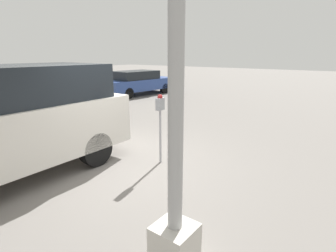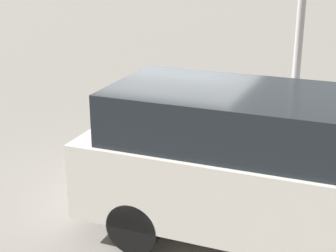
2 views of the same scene
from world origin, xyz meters
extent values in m
plane|color=slate|center=(0.00, 0.00, 0.00)|extent=(80.00, 80.00, 0.00)
cylinder|color=#9E9EA3|center=(-0.69, 0.46, 0.60)|extent=(0.05, 0.05, 1.21)
cube|color=gray|center=(-0.69, 0.46, 1.34)|extent=(0.21, 0.13, 0.26)
sphere|color=maroon|center=(-0.69, 0.46, 1.49)|extent=(0.11, 0.11, 0.11)
cube|color=beige|center=(1.56, 2.50, 0.28)|extent=(0.44, 0.44, 0.55)
cylinder|color=black|center=(0.28, -0.57, 0.37)|extent=(0.75, 0.26, 0.74)
cylinder|color=black|center=(0.31, -2.36, 0.37)|extent=(0.75, 0.26, 0.74)
cube|color=#2D478C|center=(-7.87, -7.05, 0.62)|extent=(4.74, 2.16, 0.63)
cube|color=black|center=(-7.64, -7.07, 1.17)|extent=(2.66, 1.83, 0.48)
cube|color=orange|center=(-10.16, -7.41, 0.45)|extent=(0.09, 0.13, 0.20)
cylinder|color=black|center=(-9.36, -7.69, 0.30)|extent=(0.62, 0.26, 0.60)
cylinder|color=black|center=(-9.22, -6.15, 0.30)|extent=(0.62, 0.26, 0.60)
cylinder|color=black|center=(-6.52, -7.94, 0.30)|extent=(0.62, 0.26, 0.60)
cylinder|color=black|center=(-6.38, -6.40, 0.30)|extent=(0.62, 0.26, 0.60)
camera|label=1|loc=(3.57, 3.94, 2.37)|focal=28.00mm
camera|label=2|loc=(3.11, -7.82, 3.96)|focal=55.00mm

